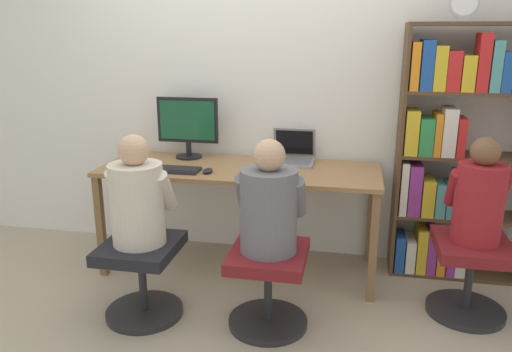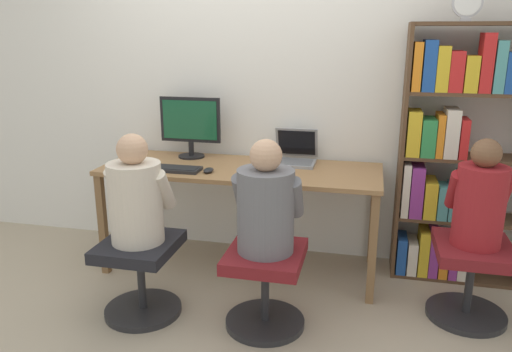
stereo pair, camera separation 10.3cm
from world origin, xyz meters
TOP-DOWN VIEW (x-y plane):
  - ground_plane at (0.00, 0.00)m, footprint 14.00×14.00m
  - wall_back at (0.00, 0.76)m, footprint 10.00×0.05m
  - desk at (0.00, 0.35)m, footprint 1.94×0.69m
  - desktop_monitor at (-0.44, 0.55)m, footprint 0.46×0.20m
  - laptop at (0.35, 0.56)m, footprint 0.31×0.32m
  - keyboard at (-0.44, 0.16)m, footprint 0.40×0.15m
  - computer_mouse_by_keyboard at (-0.18, 0.17)m, footprint 0.06×0.11m
  - office_chair_left at (-0.43, -0.40)m, footprint 0.47×0.48m
  - office_chair_right at (0.33, -0.36)m, footprint 0.47×0.48m
  - person_at_monitor at (-0.43, -0.40)m, footprint 0.38×0.33m
  - person_at_laptop at (0.33, -0.36)m, footprint 0.39×0.33m
  - bookshelf at (1.40, 0.53)m, footprint 0.89×0.29m
  - desk_clock at (1.39, 0.47)m, footprint 0.18×0.03m
  - office_chair_side at (1.50, -0.00)m, footprint 0.47×0.48m
  - person_near_shelf at (1.50, 0.00)m, footprint 0.34×0.31m

SIDE VIEW (x-z plane):
  - ground_plane at x=0.00m, z-range 0.00..0.00m
  - office_chair_left at x=-0.43m, z-range 0.05..0.53m
  - office_chair_right at x=0.33m, z-range 0.05..0.53m
  - office_chair_side at x=1.50m, z-range 0.05..0.53m
  - desk at x=0.00m, z-range 0.31..1.07m
  - person_near_shelf at x=1.50m, z-range 0.44..1.07m
  - person_at_laptop at x=0.33m, z-range 0.43..1.07m
  - person_at_monitor at x=-0.43m, z-range 0.43..1.08m
  - keyboard at x=-0.44m, z-range 0.76..0.79m
  - computer_mouse_by_keyboard at x=-0.18m, z-range 0.76..0.79m
  - laptop at x=0.35m, z-range 0.69..0.93m
  - bookshelf at x=1.40m, z-range -0.01..1.72m
  - desktop_monitor at x=-0.44m, z-range 0.78..1.23m
  - wall_back at x=0.00m, z-range 0.00..2.60m
  - desk_clock at x=1.39m, z-range 1.74..1.94m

